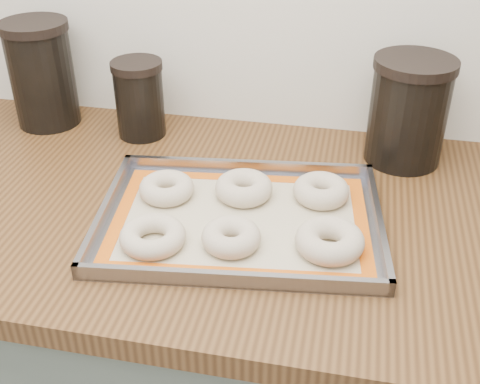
% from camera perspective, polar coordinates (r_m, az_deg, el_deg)
% --- Properties ---
extents(cabinet, '(3.00, 0.65, 0.86)m').
position_cam_1_polar(cabinet, '(1.37, -3.73, -17.26)').
color(cabinet, slate).
rests_on(cabinet, floor).
extents(countertop, '(3.06, 0.68, 0.04)m').
position_cam_1_polar(countertop, '(1.07, -4.57, -1.53)').
color(countertop, brown).
rests_on(countertop, cabinet).
extents(baking_tray, '(0.50, 0.38, 0.03)m').
position_cam_1_polar(baking_tray, '(0.99, -0.00, -2.58)').
color(baking_tray, gray).
rests_on(baking_tray, countertop).
extents(baking_mat, '(0.45, 0.34, 0.00)m').
position_cam_1_polar(baking_mat, '(0.99, 0.00, -2.68)').
color(baking_mat, '#C6B793').
rests_on(baking_mat, baking_tray).
extents(bagel_front_left, '(0.11, 0.11, 0.03)m').
position_cam_1_polar(bagel_front_left, '(0.94, -8.28, -4.18)').
color(bagel_front_left, beige).
rests_on(bagel_front_left, baking_mat).
extents(bagel_front_mid, '(0.12, 0.12, 0.03)m').
position_cam_1_polar(bagel_front_mid, '(0.93, -0.84, -4.29)').
color(bagel_front_mid, beige).
rests_on(bagel_front_mid, baking_mat).
extents(bagel_front_right, '(0.14, 0.14, 0.04)m').
position_cam_1_polar(bagel_front_right, '(0.93, 8.50, -4.59)').
color(bagel_front_right, beige).
rests_on(bagel_front_right, baking_mat).
extents(bagel_back_left, '(0.13, 0.13, 0.03)m').
position_cam_1_polar(bagel_back_left, '(1.05, -6.97, 0.36)').
color(bagel_back_left, beige).
rests_on(bagel_back_left, baking_mat).
extents(bagel_back_mid, '(0.12, 0.12, 0.04)m').
position_cam_1_polar(bagel_back_mid, '(1.04, 0.36, 0.40)').
color(bagel_back_mid, beige).
rests_on(bagel_back_mid, baking_mat).
extents(bagel_back_right, '(0.10, 0.10, 0.04)m').
position_cam_1_polar(bagel_back_right, '(1.05, 7.70, 0.14)').
color(bagel_back_right, beige).
rests_on(bagel_back_right, baking_mat).
extents(canister_left, '(0.14, 0.14, 0.22)m').
position_cam_1_polar(canister_left, '(1.35, -18.27, 10.63)').
color(canister_left, black).
rests_on(canister_left, countertop).
extents(canister_mid, '(0.10, 0.10, 0.16)m').
position_cam_1_polar(canister_mid, '(1.26, -9.52, 8.73)').
color(canister_mid, black).
rests_on(canister_mid, countertop).
extents(canister_right, '(0.15, 0.15, 0.20)m').
position_cam_1_polar(canister_right, '(1.18, 15.68, 7.43)').
color(canister_right, black).
rests_on(canister_right, countertop).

